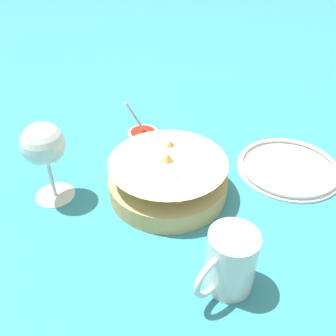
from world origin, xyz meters
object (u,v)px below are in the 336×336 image
sauce_cup (143,137)px  beer_mug (230,263)px  side_plate (288,167)px  wine_glass (44,147)px  food_basket (169,179)px

sauce_cup → beer_mug: sauce_cup is taller
side_plate → wine_glass: bearing=-33.6°
beer_mug → side_plate: size_ratio=0.53×
sauce_cup → side_plate: size_ratio=0.58×
sauce_cup → beer_mug: (0.15, 0.37, 0.03)m
wine_glass → side_plate: bearing=146.4°
food_basket → beer_mug: (0.08, 0.21, 0.01)m
food_basket → wine_glass: wine_glass is taller
beer_mug → side_plate: beer_mug is taller
food_basket → wine_glass: size_ratio=1.43×
wine_glass → side_plate: 0.48m
food_basket → side_plate: size_ratio=1.06×
sauce_cup → side_plate: bearing=119.6°
sauce_cup → side_plate: (-0.16, 0.28, -0.01)m
side_plate → beer_mug: bearing=16.4°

